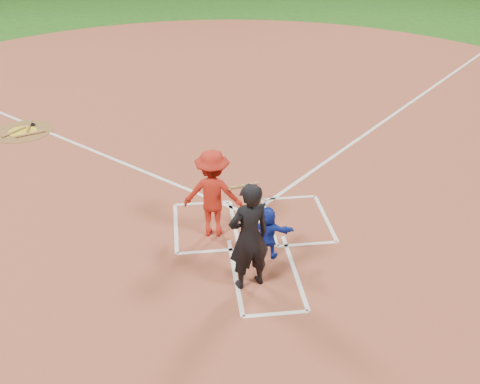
{
  "coord_description": "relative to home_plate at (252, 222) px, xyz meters",
  "views": [
    {
      "loc": [
        -1.41,
        -9.34,
        6.14
      ],
      "look_at": [
        -0.3,
        -0.4,
        1.0
      ],
      "focal_mm": 40.0,
      "sensor_mm": 36.0,
      "label": 1
    }
  ],
  "objects": [
    {
      "name": "ground",
      "position": [
        0.0,
        0.0,
        -0.02
      ],
      "size": [
        120.0,
        120.0,
        0.0
      ],
      "primitive_type": "plane",
      "color": "#1C5014",
      "rests_on": "ground"
    },
    {
      "name": "home_plate_dirt",
      "position": [
        0.0,
        6.0,
        -0.01
      ],
      "size": [
        28.0,
        28.0,
        0.01
      ],
      "primitive_type": "cylinder",
      "color": "brown",
      "rests_on": "ground"
    },
    {
      "name": "home_plate",
      "position": [
        0.0,
        0.0,
        0.0
      ],
      "size": [
        0.6,
        0.6,
        0.02
      ],
      "primitive_type": "cylinder",
      "rotation": [
        0.0,
        0.0,
        3.14
      ],
      "color": "silver",
      "rests_on": "home_plate_dirt"
    },
    {
      "name": "on_deck_circle",
      "position": [
        -5.9,
        5.61,
        -0.0
      ],
      "size": [
        1.7,
        1.7,
        0.01
      ],
      "primitive_type": "cylinder",
      "color": "brown",
      "rests_on": "home_plate_dirt"
    },
    {
      "name": "on_deck_logo",
      "position": [
        -5.9,
        5.61,
        0.0
      ],
      "size": [
        0.8,
        0.8,
        0.0
      ],
      "primitive_type": "cylinder",
      "color": "yellow",
      "rests_on": "on_deck_circle"
    },
    {
      "name": "on_deck_bat_a",
      "position": [
        -5.75,
        5.86,
        0.03
      ],
      "size": [
        0.14,
        0.84,
        0.06
      ],
      "primitive_type": "cylinder",
      "rotation": [
        1.57,
        0.0,
        0.09
      ],
      "color": "brown",
      "rests_on": "on_deck_circle"
    },
    {
      "name": "on_deck_bat_b",
      "position": [
        -6.1,
        5.51,
        0.03
      ],
      "size": [
        0.55,
        0.71,
        0.06
      ],
      "primitive_type": "cylinder",
      "rotation": [
        1.57,
        0.0,
        -0.64
      ],
      "color": "olive",
      "rests_on": "on_deck_circle"
    },
    {
      "name": "on_deck_bat_c",
      "position": [
        -5.6,
        5.31,
        0.03
      ],
      "size": [
        0.79,
        0.41,
        0.06
      ],
      "primitive_type": "cylinder",
      "rotation": [
        1.57,
        0.0,
        2.0
      ],
      "color": "#A56D3C",
      "rests_on": "on_deck_circle"
    },
    {
      "name": "bat_weight_donut",
      "position": [
        -5.7,
        6.01,
        0.03
      ],
      "size": [
        0.19,
        0.19,
        0.05
      ],
      "primitive_type": "torus",
      "color": "black",
      "rests_on": "on_deck_circle"
    },
    {
      "name": "catcher",
      "position": [
        0.12,
        -1.19,
        0.52
      ],
      "size": [
        1.03,
        0.55,
        1.06
      ],
      "primitive_type": "imported",
      "rotation": [
        0.0,
        0.0,
        2.89
      ],
      "color": "#152CAB",
      "rests_on": "home_plate_dirt"
    },
    {
      "name": "umpire",
      "position": [
        -0.34,
        -1.98,
        1.01
      ],
      "size": [
        0.85,
        0.68,
        2.03
      ],
      "primitive_type": "imported",
      "rotation": [
        0.0,
        0.0,
        3.44
      ],
      "color": "black",
      "rests_on": "home_plate_dirt"
    },
    {
      "name": "chalk_markings",
      "position": [
        0.0,
        5.29,
        -0.01
      ],
      "size": [
        28.35,
        17.32,
        0.01
      ],
      "color": "white",
      "rests_on": "home_plate_dirt"
    },
    {
      "name": "batter_at_plate",
      "position": [
        -0.82,
        -0.28,
        0.91
      ],
      "size": [
        1.59,
        0.92,
        1.83
      ],
      "color": "#AF2013",
      "rests_on": "home_plate_dirt"
    }
  ]
}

